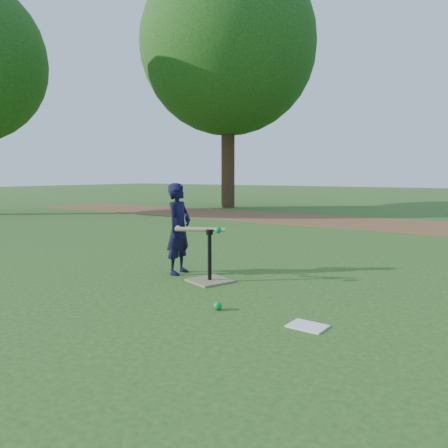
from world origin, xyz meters
The scene contains 8 objects.
ground centered at (0.00, 0.00, 0.00)m, with size 80.00×80.00×0.00m, color #285116.
dirt_strip centered at (0.00, 7.50, 0.01)m, with size 24.00×3.00×0.01m, color brown.
child centered at (-0.39, 0.40, 0.57)m, with size 0.42×0.27×1.14m, color black.
wiffle_ball_ground centered at (0.87, -0.55, 0.04)m, with size 0.08×0.08×0.08m, color #0D903C.
clipboard centered at (1.74, -0.51, 0.01)m, with size 0.30×0.23×0.01m, color white.
batting_tee centered at (0.18, 0.28, 0.11)m, with size 0.55×0.55×0.61m.
swing_action centered at (0.08, 0.25, 0.61)m, with size 0.63×0.31×0.08m.
tree_left centered at (-6.00, 10.00, 5.87)m, with size 6.40×6.40×9.08m.
Camera 1 is at (3.11, -3.77, 1.25)m, focal length 35.00 mm.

